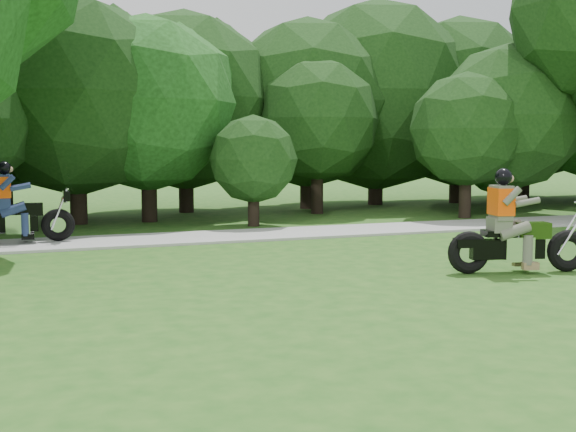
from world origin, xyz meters
TOP-DOWN VIEW (x-y plane):
  - ground at (0.00, 0.00)m, footprint 100.00×100.00m
  - walkway at (0.00, 8.00)m, footprint 60.00×2.20m
  - tree_line at (1.34, 14.60)m, footprint 40.49×12.25m
  - chopper_motorcycle at (0.28, 1.36)m, footprint 2.56×1.06m
  - touring_motorcycle at (-7.94, 8.30)m, footprint 2.42×0.69m

SIDE VIEW (x-z plane):
  - ground at x=0.00m, z-range 0.00..0.00m
  - walkway at x=0.00m, z-range 0.00..0.06m
  - chopper_motorcycle at x=0.28m, z-range -0.24..1.61m
  - touring_motorcycle at x=-7.94m, z-range -0.19..1.65m
  - tree_line at x=1.34m, z-range -0.23..7.57m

